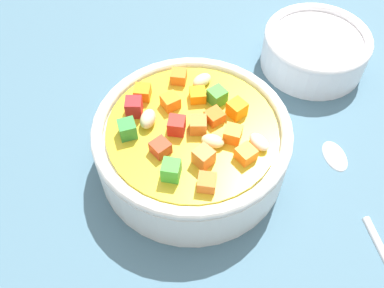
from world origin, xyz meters
TOP-DOWN VIEW (x-y plane):
  - ground_plane at (0.00, 0.00)cm, footprint 140.00×140.00cm
  - soup_bowl_main at (-0.01, -0.00)cm, footprint 17.48×17.48cm
  - spoon at (16.43, -0.88)cm, footprint 12.02×19.26cm
  - side_bowl_small at (8.67, 17.26)cm, footprint 11.67×11.67cm

SIDE VIEW (x-z plane):
  - ground_plane at x=0.00cm, z-range -2.00..0.00cm
  - spoon at x=16.43cm, z-range -0.01..0.73cm
  - side_bowl_small at x=8.67cm, z-range 0.08..4.47cm
  - soup_bowl_main at x=-0.01cm, z-range -0.33..6.57cm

